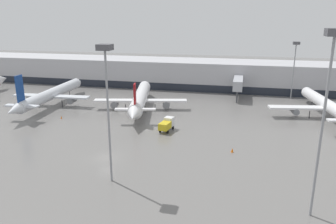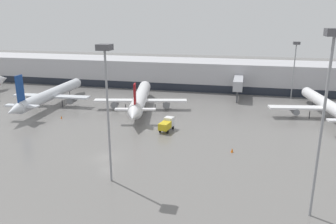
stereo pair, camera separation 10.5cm
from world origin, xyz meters
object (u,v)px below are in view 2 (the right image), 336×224
(apron_light_mast_4, at_px, (106,77))
(apron_light_mast_6, at_px, (296,53))
(parked_jet_0, at_px, (51,94))
(apron_light_mast_0, at_px, (329,77))
(traffic_cone_0, at_px, (61,117))
(service_truck_0, at_px, (167,124))
(parked_jet_1, at_px, (329,106))
(parked_jet_2, at_px, (140,98))
(traffic_cone_1, at_px, (232,150))

(apron_light_mast_4, xyz_separation_m, apron_light_mast_6, (31.44, 59.15, -2.21))
(parked_jet_0, bearing_deg, apron_light_mast_6, -73.47)
(parked_jet_0, xyz_separation_m, apron_light_mast_0, (58.52, -38.05, 13.59))
(parked_jet_0, distance_m, traffic_cone_0, 13.15)
(traffic_cone_0, bearing_deg, service_truck_0, -5.89)
(parked_jet_0, distance_m, parked_jet_1, 69.61)
(parked_jet_1, distance_m, parked_jet_2, 45.36)
(parked_jet_0, distance_m, apron_light_mast_0, 71.12)
(parked_jet_1, bearing_deg, service_truck_0, 106.71)
(traffic_cone_0, xyz_separation_m, apron_light_mast_6, (54.89, 33.39, 12.75))
(parked_jet_2, distance_m, apron_light_mast_0, 54.80)
(service_truck_0, distance_m, apron_light_mast_0, 38.30)
(traffic_cone_0, xyz_separation_m, apron_light_mast_4, (23.46, -25.76, 14.96))
(apron_light_mast_6, bearing_deg, service_truck_0, -128.52)
(parked_jet_2, relative_size, traffic_cone_1, 45.02)
(parked_jet_2, height_order, traffic_cone_1, parked_jet_2)
(traffic_cone_0, height_order, apron_light_mast_6, apron_light_mast_6)
(parked_jet_0, height_order, traffic_cone_1, parked_jet_0)
(traffic_cone_1, distance_m, apron_light_mast_0, 25.85)
(parked_jet_0, xyz_separation_m, traffic_cone_0, (8.48, -9.64, -2.88))
(traffic_cone_1, xyz_separation_m, apron_light_mast_4, (-16.59, -14.64, 14.90))
(apron_light_mast_4, bearing_deg, parked_jet_0, 132.05)
(parked_jet_1, xyz_separation_m, apron_light_mast_0, (-10.89, -43.19, 13.89))
(service_truck_0, distance_m, apron_light_mast_6, 47.56)
(parked_jet_0, bearing_deg, traffic_cone_1, -117.17)
(parked_jet_0, xyz_separation_m, service_truck_0, (34.64, -12.34, -1.75))
(parked_jet_1, xyz_separation_m, apron_light_mast_6, (-6.05, 18.61, 10.17))
(apron_light_mast_6, bearing_deg, parked_jet_0, -159.46)
(parked_jet_1, xyz_separation_m, parked_jet_2, (-45.27, -2.83, 0.03))
(parked_jet_0, bearing_deg, parked_jet_2, -88.54)
(apron_light_mast_4, bearing_deg, apron_light_mast_0, -5.69)
(traffic_cone_1, bearing_deg, apron_light_mast_6, 71.56)
(parked_jet_0, distance_m, apron_light_mast_4, 49.18)
(traffic_cone_0, xyz_separation_m, traffic_cone_1, (40.05, -11.12, 0.06))
(traffic_cone_1, height_order, apron_light_mast_6, apron_light_mast_6)
(parked_jet_0, bearing_deg, apron_light_mast_4, -141.96)
(parked_jet_2, bearing_deg, apron_light_mast_0, -152.21)
(apron_light_mast_0, height_order, apron_light_mast_6, apron_light_mast_0)
(parked_jet_0, height_order, apron_light_mast_6, apron_light_mast_6)
(parked_jet_2, height_order, apron_light_mast_4, apron_light_mast_4)
(parked_jet_2, bearing_deg, apron_light_mast_6, -73.97)
(parked_jet_1, height_order, service_truck_0, parked_jet_1)
(parked_jet_0, bearing_deg, traffic_cone_0, -142.69)
(service_truck_0, xyz_separation_m, traffic_cone_1, (13.88, -8.42, -1.07))
(parked_jet_2, bearing_deg, parked_jet_1, -99.05)
(parked_jet_2, relative_size, traffic_cone_0, 53.08)
(parked_jet_0, relative_size, parked_jet_2, 1.05)
(service_truck_0, bearing_deg, traffic_cone_0, 94.00)
(parked_jet_0, distance_m, service_truck_0, 36.82)
(parked_jet_1, height_order, apron_light_mast_4, apron_light_mast_4)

